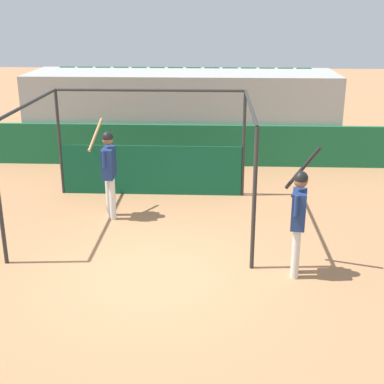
{
  "coord_description": "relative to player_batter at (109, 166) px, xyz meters",
  "views": [
    {
      "loc": [
        0.95,
        -7.84,
        4.2
      ],
      "look_at": [
        0.55,
        1.24,
        1.0
      ],
      "focal_mm": 50.0,
      "sensor_mm": 36.0,
      "label": 1
    }
  ],
  "objects": [
    {
      "name": "player_batter",
      "position": [
        0.0,
        0.0,
        0.0
      ],
      "size": [
        0.53,
        0.95,
        1.97
      ],
      "rotation": [
        0.0,
        0.0,
        1.56
      ],
      "color": "silver",
      "rests_on": "ground"
    },
    {
      "name": "bleacher_section",
      "position": [
        1.19,
        5.13,
        0.09
      ],
      "size": [
        8.7,
        2.4,
        2.41
      ],
      "color": "#9E9E99",
      "rests_on": "ground"
    },
    {
      "name": "outfield_wall",
      "position": [
        1.19,
        3.87,
        -0.55
      ],
      "size": [
        24.0,
        0.12,
        1.13
      ],
      "color": "#196038",
      "rests_on": "ground"
    },
    {
      "name": "ground_plane",
      "position": [
        1.19,
        -2.43,
        -1.11
      ],
      "size": [
        60.0,
        60.0,
        0.0
      ],
      "primitive_type": "plane",
      "color": "#A8754C"
    },
    {
      "name": "batting_cage",
      "position": [
        0.69,
        0.87,
        -0.05
      ],
      "size": [
        4.26,
        3.7,
        2.45
      ],
      "color": "#282828",
      "rests_on": "ground"
    },
    {
      "name": "player_waiting",
      "position": [
        3.48,
        -2.37,
        -0.03
      ],
      "size": [
        0.52,
        0.8,
        2.13
      ],
      "rotation": [
        0.0,
        0.0,
        1.4
      ],
      "color": "silver",
      "rests_on": "ground"
    }
  ]
}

